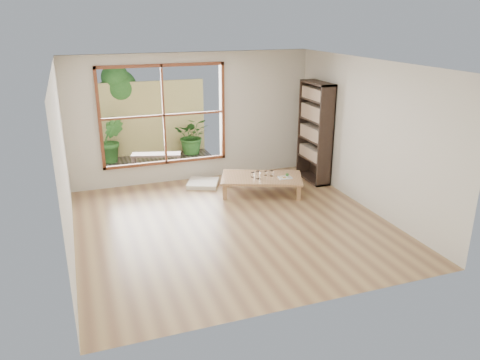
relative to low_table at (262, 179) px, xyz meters
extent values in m
plane|color=#A48352|center=(-1.00, -1.15, -0.30)|extent=(5.00, 5.00, 0.00)
cube|color=tan|center=(0.00, 0.00, 0.02)|extent=(1.74, 1.37, 0.05)
cube|color=tan|center=(-0.77, -0.07, -0.15)|extent=(0.10, 0.10, 0.29)
cube|color=tan|center=(-0.51, 0.59, -0.15)|extent=(0.10, 0.10, 0.29)
cube|color=tan|center=(0.51, -0.59, -0.15)|extent=(0.10, 0.10, 0.29)
cube|color=tan|center=(0.77, 0.07, -0.15)|extent=(0.10, 0.10, 0.29)
cube|color=white|center=(-0.96, 0.80, -0.25)|extent=(0.78, 0.78, 0.09)
cube|color=#32221C|center=(1.32, 0.36, 0.72)|extent=(0.33, 0.92, 2.04)
cylinder|color=silver|center=(-0.11, -0.09, 0.12)|extent=(0.08, 0.08, 0.15)
cylinder|color=silver|center=(0.20, -0.02, 0.09)|extent=(0.07, 0.07, 0.10)
cylinder|color=silver|center=(0.11, 0.06, 0.08)|extent=(0.06, 0.06, 0.08)
cylinder|color=silver|center=(-0.17, 0.04, 0.09)|extent=(0.07, 0.07, 0.09)
cube|color=white|center=(0.39, -0.22, 0.05)|extent=(0.27, 0.20, 0.02)
sphere|color=#3D762F|center=(0.45, -0.19, 0.09)|extent=(0.06, 0.06, 0.06)
cube|color=#CB852F|center=(0.36, -0.26, 0.07)|extent=(0.05, 0.04, 0.02)
cube|color=beige|center=(0.33, -0.20, 0.07)|extent=(0.06, 0.05, 0.02)
cylinder|color=silver|center=(0.42, -0.28, 0.06)|extent=(0.15, 0.02, 0.01)
cube|color=#3E342D|center=(-1.60, 2.41, -0.30)|extent=(2.80, 2.00, 0.05)
cube|color=#32221C|center=(-1.65, 2.16, 0.05)|extent=(1.12, 0.60, 0.04)
cube|color=#32221C|center=(-2.16, 2.19, -0.12)|extent=(0.07, 0.07, 0.30)
cube|color=#32221C|center=(-2.10, 2.42, -0.12)|extent=(0.07, 0.07, 0.30)
cube|color=#32221C|center=(-1.20, 1.91, -0.12)|extent=(0.07, 0.07, 0.30)
cube|color=#32221C|center=(-1.14, 2.14, -0.12)|extent=(0.07, 0.07, 0.30)
cube|color=tan|center=(-1.60, 3.41, 0.60)|extent=(2.80, 0.06, 1.80)
imported|color=#2E5B21|center=(-0.59, 3.05, 0.19)|extent=(0.99, 0.91, 0.91)
imported|color=#2E5B21|center=(-2.52, 2.99, 0.26)|extent=(0.64, 0.55, 1.06)
cylinder|color=#4C3D2D|center=(-2.30, 3.71, 0.50)|extent=(0.14, 0.14, 1.60)
sphere|color=#2E5B21|center=(-2.18, 3.71, 1.35)|extent=(0.84, 0.84, 0.84)
sphere|color=#2E5B21|center=(-2.45, 3.79, 1.15)|extent=(0.70, 0.70, 0.70)
sphere|color=#2E5B21|center=(-2.27, 3.61, 1.60)|extent=(0.64, 0.64, 0.64)
camera|label=1|loc=(-3.28, -7.87, 2.99)|focal=35.00mm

